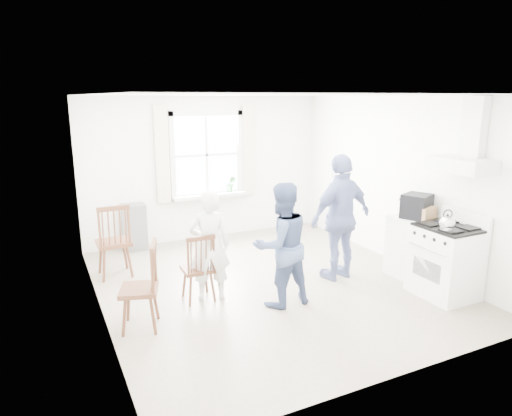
{
  "coord_description": "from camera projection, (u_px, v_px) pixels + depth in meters",
  "views": [
    {
      "loc": [
        -2.79,
        -5.34,
        2.57
      ],
      "look_at": [
        -0.1,
        0.2,
        1.07
      ],
      "focal_mm": 32.0,
      "sensor_mm": 36.0,
      "label": 1
    }
  ],
  "objects": [
    {
      "name": "room_shell",
      "position": [
        269.0,
        194.0,
        6.16
      ],
      "size": [
        4.62,
        5.12,
        2.64
      ],
      "color": "gray",
      "rests_on": "ground"
    },
    {
      "name": "windsor_chair_a",
      "position": [
        114.0,
        234.0,
        6.5
      ],
      "size": [
        0.47,
        0.46,
        1.11
      ],
      "color": "#492617",
      "rests_on": "ground"
    },
    {
      "name": "windsor_chair_c",
      "position": [
        148.0,
        276.0,
        5.1
      ],
      "size": [
        0.53,
        0.54,
        1.02
      ],
      "color": "#492617",
      "rests_on": "ground"
    },
    {
      "name": "window_assembly",
      "position": [
        207.0,
        160.0,
        8.26
      ],
      "size": [
        1.88,
        0.24,
        1.7
      ],
      "color": "white",
      "rests_on": "room_shell"
    },
    {
      "name": "gas_stove",
      "position": [
        445.0,
        261.0,
        5.98
      ],
      "size": [
        0.68,
        0.76,
        1.12
      ],
      "color": "white",
      "rests_on": "ground"
    },
    {
      "name": "windsor_chair_b",
      "position": [
        200.0,
        261.0,
        5.75
      ],
      "size": [
        0.4,
        0.39,
        0.92
      ],
      "color": "#492617",
      "rests_on": "ground"
    },
    {
      "name": "person_right",
      "position": [
        341.0,
        217.0,
        6.48
      ],
      "size": [
        1.2,
        1.2,
        1.81
      ],
      "primitive_type": "imported",
      "rotation": [
        0.0,
        0.0,
        3.29
      ],
      "color": "navy",
      "rests_on": "ground"
    },
    {
      "name": "shelf_unit",
      "position": [
        134.0,
        227.0,
        7.81
      ],
      "size": [
        0.4,
        0.3,
        0.8
      ],
      "primitive_type": "cube",
      "color": "slate",
      "rests_on": "ground"
    },
    {
      "name": "stereo_stack",
      "position": [
        417.0,
        206.0,
        6.44
      ],
      "size": [
        0.49,
        0.47,
        0.34
      ],
      "color": "black",
      "rests_on": "low_cabinet"
    },
    {
      "name": "cardboard_box",
      "position": [
        425.0,
        213.0,
        6.35
      ],
      "size": [
        0.33,
        0.26,
        0.19
      ],
      "primitive_type": "cube",
      "rotation": [
        0.0,
        0.0,
        0.2
      ],
      "color": "#9E774C",
      "rests_on": "low_cabinet"
    },
    {
      "name": "potted_plant",
      "position": [
        231.0,
        184.0,
        8.47
      ],
      "size": [
        0.22,
        0.22,
        0.3
      ],
      "primitive_type": "imported",
      "rotation": [
        0.0,
        0.0,
        -0.41
      ],
      "color": "#317035",
      "rests_on": "window_assembly"
    },
    {
      "name": "person_mid",
      "position": [
        281.0,
        245.0,
        5.64
      ],
      "size": [
        0.81,
        0.81,
        1.58
      ],
      "primitive_type": "imported",
      "rotation": [
        0.0,
        0.0,
        3.19
      ],
      "color": "#41527A",
      "rests_on": "ground"
    },
    {
      "name": "range_hood",
      "position": [
        466.0,
        152.0,
        5.71
      ],
      "size": [
        0.45,
        0.76,
        0.94
      ],
      "color": "silver",
      "rests_on": "room_shell"
    },
    {
      "name": "kettle",
      "position": [
        447.0,
        224.0,
        5.66
      ],
      "size": [
        0.19,
        0.19,
        0.28
      ],
      "color": "silver",
      "rests_on": "gas_stove"
    },
    {
      "name": "low_cabinet",
      "position": [
        410.0,
        247.0,
        6.63
      ],
      "size": [
        0.5,
        0.55,
        0.9
      ],
      "primitive_type": "cube",
      "color": "silver",
      "rests_on": "ground"
    },
    {
      "name": "person_left",
      "position": [
        209.0,
        246.0,
        5.81
      ],
      "size": [
        0.66,
        0.66,
        1.45
      ],
      "primitive_type": "imported",
      "rotation": [
        0.0,
        0.0,
        2.86
      ],
      "color": "silver",
      "rests_on": "ground"
    }
  ]
}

